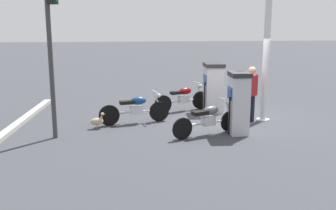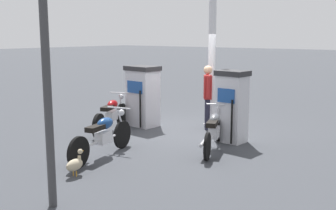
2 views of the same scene
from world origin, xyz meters
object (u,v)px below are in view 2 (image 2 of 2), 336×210
at_px(motorcycle_near_pump, 111,115).
at_px(fuel_pump_near, 143,96).
at_px(canopy_support_pole, 212,46).
at_px(wandering_duck, 75,164).
at_px(motorcycle_extra, 103,135).
at_px(fuel_pump_far, 232,106).
at_px(roadside_traffic_light, 48,13).
at_px(attendant_person, 208,93).
at_px(motorcycle_far_pump, 214,129).

bearing_deg(motorcycle_near_pump, fuel_pump_near, 168.77).
height_order(fuel_pump_near, canopy_support_pole, canopy_support_pole).
bearing_deg(fuel_pump_near, wandering_duck, 24.72).
bearing_deg(motorcycle_extra, canopy_support_pole, 177.99).
distance_m(motorcycle_extra, wandering_duck, 1.24).
relative_size(fuel_pump_far, wandering_duck, 3.62).
distance_m(wandering_duck, canopy_support_pole, 5.43).
relative_size(wandering_duck, roadside_traffic_light, 0.11).
relative_size(fuel_pump_near, canopy_support_pole, 0.36).
distance_m(attendant_person, wandering_duck, 4.63).
bearing_deg(motorcycle_near_pump, attendant_person, 134.23).
xyz_separation_m(motorcycle_near_pump, motorcycle_extra, (1.68, 1.48, 0.01)).
relative_size(fuel_pump_far, attendant_person, 0.99).
height_order(attendant_person, wandering_duck, attendant_person).
height_order(motorcycle_extra, attendant_person, attendant_person).
height_order(fuel_pump_far, attendant_person, attendant_person).
distance_m(fuel_pump_near, canopy_support_pole, 2.32).
xyz_separation_m(motorcycle_near_pump, attendant_person, (-1.76, 1.81, 0.53)).
bearing_deg(motorcycle_extra, attendant_person, 174.60).
bearing_deg(canopy_support_pole, motorcycle_near_pump, -35.84).
height_order(motorcycle_extra, wandering_duck, motorcycle_extra).
xyz_separation_m(fuel_pump_far, wandering_duck, (3.81, -1.00, -0.63)).
relative_size(fuel_pump_far, canopy_support_pole, 0.37).
bearing_deg(motorcycle_near_pump, wandering_duck, 34.87).
distance_m(fuel_pump_near, motorcycle_far_pump, 2.95).
distance_m(motorcycle_far_pump, roadside_traffic_light, 4.59).
height_order(motorcycle_far_pump, roadside_traffic_light, roadside_traffic_light).
relative_size(fuel_pump_near, roadside_traffic_light, 0.40).
bearing_deg(attendant_person, fuel_pump_near, -64.84).
height_order(attendant_person, canopy_support_pole, canopy_support_pole).
xyz_separation_m(wandering_duck, roadside_traffic_light, (0.98, 0.79, 2.56)).
relative_size(fuel_pump_far, roadside_traffic_light, 0.41).
distance_m(fuel_pump_far, motorcycle_near_pump, 3.15).
bearing_deg(motorcycle_extra, fuel_pump_near, -154.48).
distance_m(motorcycle_far_pump, canopy_support_pole, 3.04).
xyz_separation_m(attendant_person, wandering_duck, (4.57, 0.14, -0.75)).
height_order(fuel_pump_near, roadside_traffic_light, roadside_traffic_light).
bearing_deg(wandering_duck, fuel_pump_far, 165.26).
height_order(fuel_pump_far, roadside_traffic_light, roadside_traffic_light).
height_order(attendant_person, roadside_traffic_light, roadside_traffic_light).
bearing_deg(motorcycle_far_pump, canopy_support_pole, -146.48).
relative_size(fuel_pump_near, motorcycle_near_pump, 0.83).
distance_m(fuel_pump_far, motorcycle_far_pump, 0.93).
xyz_separation_m(fuel_pump_near, motorcycle_far_pump, (0.84, 2.80, -0.38)).
relative_size(roadside_traffic_light, canopy_support_pole, 0.91).
bearing_deg(roadside_traffic_light, motorcycle_near_pump, -144.07).
height_order(motorcycle_near_pump, wandering_duck, motorcycle_near_pump).
xyz_separation_m(motorcycle_extra, canopy_support_pole, (-3.93, 0.14, 1.73)).
relative_size(fuel_pump_near, wandering_duck, 3.57).
relative_size(fuel_pump_near, motorcycle_extra, 0.78).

